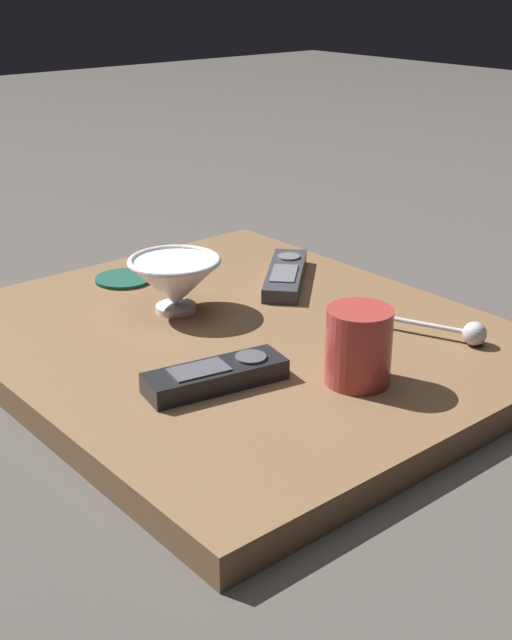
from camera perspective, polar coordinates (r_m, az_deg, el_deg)
The scene contains 8 objects.
ground_plane at distance 1.07m, azimuth -1.26°, elevation -2.42°, with size 6.00×6.00×0.00m, color #47423D.
table at distance 1.06m, azimuth -1.27°, elevation -1.57°, with size 0.67×0.58×0.03m.
cereal_bowl at distance 1.11m, azimuth -5.48°, elevation 2.62°, with size 0.12×0.12×0.07m.
coffee_mug at distance 0.92m, azimuth 6.94°, elevation -1.76°, with size 0.07×0.07×0.09m.
teaspoon at distance 1.04m, azimuth 13.97°, elevation -0.79°, with size 0.14×0.07×0.03m.
tv_remote_near at distance 1.22m, azimuth 2.00°, elevation 3.07°, with size 0.16×0.17×0.02m.
tv_remote_far at distance 0.91m, azimuth -2.72°, elevation -3.77°, with size 0.08×0.16×0.03m.
drink_coaster at distance 1.24m, azimuth -8.91°, elevation 2.76°, with size 0.08×0.08×0.01m.
Camera 1 is at (-0.75, 0.61, 0.45)m, focal length 47.43 mm.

